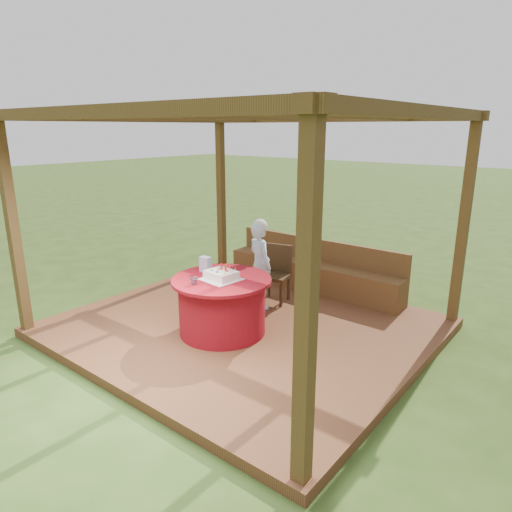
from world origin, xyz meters
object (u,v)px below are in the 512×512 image
(table, at_px, (222,305))
(gift_bag, at_px, (205,264))
(elderly_woman, at_px, (260,263))
(drinking_glass, at_px, (194,281))
(bench, at_px, (313,273))
(chair, at_px, (277,271))
(birthday_cake, at_px, (221,275))

(table, distance_m, gift_bag, 0.58)
(table, relative_size, gift_bag, 6.18)
(elderly_woman, xyz_separation_m, drinking_glass, (0.06, -1.35, 0.11))
(bench, xyz_separation_m, chair, (-0.17, -0.76, 0.20))
(drinking_glass, bearing_deg, table, 74.53)
(bench, bearing_deg, table, -91.24)
(chair, relative_size, gift_bag, 4.22)
(drinking_glass, bearing_deg, birthday_cake, 69.54)
(bench, xyz_separation_m, elderly_woman, (-0.20, -1.12, 0.39))
(table, bearing_deg, gift_bag, 168.33)
(table, height_order, chair, chair)
(table, bearing_deg, chair, 95.37)
(bench, relative_size, chair, 3.54)
(chair, xyz_separation_m, elderly_woman, (-0.03, -0.36, 0.20))
(chair, bearing_deg, bench, 77.23)
(gift_bag, bearing_deg, elderly_woman, 75.60)
(bench, xyz_separation_m, gift_bag, (-0.39, -2.03, 0.56))
(drinking_glass, bearing_deg, chair, 90.77)
(bench, relative_size, birthday_cake, 6.59)
(bench, height_order, elderly_woman, elderly_woman)
(bench, relative_size, gift_bag, 14.93)
(birthday_cake, bearing_deg, drinking_glass, -110.46)
(bench, height_order, table, bench)
(chair, distance_m, drinking_glass, 1.74)
(elderly_woman, distance_m, birthday_cake, 1.03)
(table, height_order, gift_bag, gift_bag)
(birthday_cake, height_order, gift_bag, gift_bag)
(chair, relative_size, elderly_woman, 0.65)
(chair, xyz_separation_m, birthday_cake, (0.15, -1.37, 0.32))
(table, distance_m, chair, 1.35)
(chair, bearing_deg, elderly_woman, -95.13)
(birthday_cake, relative_size, gift_bag, 2.27)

